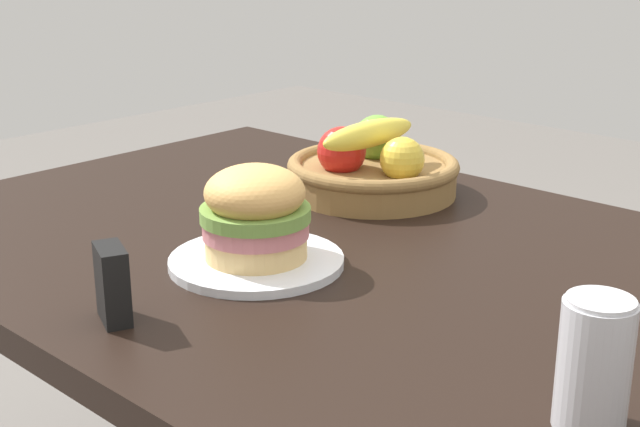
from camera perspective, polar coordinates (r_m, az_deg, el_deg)
dining_table at (r=1.27m, az=1.94°, el=-6.78°), size 1.40×0.90×0.75m
plate at (r=1.18m, az=-4.14°, el=-3.10°), size 0.24×0.24×0.01m
sandwich at (r=1.16m, az=-4.22°, el=0.05°), size 0.15×0.15×0.13m
soda_can at (r=0.83m, az=17.36°, el=-9.29°), size 0.07×0.07×0.13m
fruit_basket at (r=1.48m, az=3.41°, el=2.99°), size 0.29×0.29×0.14m
napkin_holder at (r=1.03m, az=-13.30°, el=-4.48°), size 0.07×0.05×0.09m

